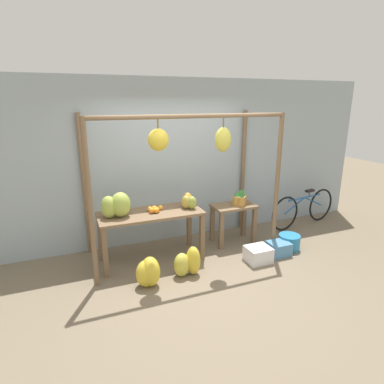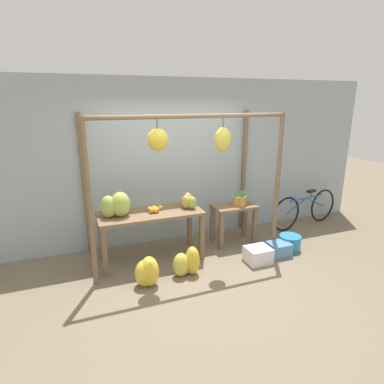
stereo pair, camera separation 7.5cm
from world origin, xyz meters
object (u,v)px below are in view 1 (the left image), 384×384
(papaya_pile, at_px, (188,201))
(fruit_crate_purple, at_px, (279,248))
(blue_bucket, at_px, (289,242))
(fruit_crate_white, at_px, (258,254))
(orange_pile, at_px, (155,209))
(pineapple_cluster, at_px, (240,199))
(banana_pile_ground_right, at_px, (188,263))
(banana_pile_ground_left, at_px, (148,273))
(parked_bicycle, at_px, (304,208))
(banana_pile_on_table, at_px, (116,206))

(papaya_pile, bearing_deg, fruit_crate_purple, -24.38)
(blue_bucket, bearing_deg, fruit_crate_white, -165.83)
(fruit_crate_purple, bearing_deg, fruit_crate_white, -170.70)
(orange_pile, relative_size, fruit_crate_purple, 0.74)
(pineapple_cluster, distance_m, fruit_crate_white, 1.02)
(orange_pile, height_order, fruit_crate_white, orange_pile)
(orange_pile, height_order, banana_pile_ground_right, orange_pile)
(banana_pile_ground_left, distance_m, fruit_crate_white, 1.77)
(pineapple_cluster, xyz_separation_m, parked_bicycle, (1.61, 0.23, -0.45))
(banana_pile_ground_right, bearing_deg, banana_pile_on_table, 143.34)
(banana_pile_on_table, distance_m, banana_pile_ground_left, 1.07)
(blue_bucket, distance_m, parked_bicycle, 1.25)
(banana_pile_ground_left, height_order, papaya_pile, papaya_pile)
(orange_pile, xyz_separation_m, parked_bicycle, (3.13, 0.29, -0.47))
(orange_pile, bearing_deg, parked_bicycle, 5.24)
(fruit_crate_white, distance_m, blue_bucket, 0.76)
(orange_pile, distance_m, blue_bucket, 2.35)
(banana_pile_on_table, xyz_separation_m, blue_bucket, (2.76, -0.49, -0.84))
(fruit_crate_white, xyz_separation_m, fruit_crate_purple, (0.44, 0.07, -0.01))
(pineapple_cluster, bearing_deg, blue_bucket, -39.90)
(blue_bucket, bearing_deg, papaya_pile, 163.23)
(banana_pile_ground_left, bearing_deg, blue_bucket, 5.02)
(banana_pile_ground_right, relative_size, papaya_pile, 1.29)
(banana_pile_ground_left, relative_size, banana_pile_ground_right, 0.94)
(orange_pile, distance_m, pineapple_cluster, 1.53)
(orange_pile, distance_m, papaya_pile, 0.56)
(pineapple_cluster, relative_size, fruit_crate_white, 0.82)
(papaya_pile, bearing_deg, banana_pile_ground_right, -112.12)
(parked_bicycle, xyz_separation_m, fruit_crate_purple, (-1.24, -0.90, -0.25))
(banana_pile_ground_right, relative_size, blue_bucket, 1.26)
(fruit_crate_white, bearing_deg, banana_pile_ground_right, 178.43)
(banana_pile_on_table, relative_size, banana_pile_ground_right, 1.14)
(banana_pile_on_table, height_order, banana_pile_ground_right, banana_pile_on_table)
(banana_pile_ground_right, relative_size, fruit_crate_white, 1.21)
(papaya_pile, bearing_deg, fruit_crate_white, -37.04)
(banana_pile_on_table, xyz_separation_m, banana_pile_ground_left, (0.26, -0.70, -0.77))
(banana_pile_ground_left, bearing_deg, orange_pile, 66.35)
(banana_pile_ground_left, distance_m, parked_bicycle, 3.59)
(fruit_crate_purple, bearing_deg, banana_pile_ground_right, -178.57)
(orange_pile, xyz_separation_m, fruit_crate_white, (1.45, -0.68, -0.71))
(banana_pile_ground_left, relative_size, parked_bicycle, 0.25)
(banana_pile_on_table, xyz_separation_m, banana_pile_ground_right, (0.86, -0.64, -0.77))
(blue_bucket, height_order, parked_bicycle, parked_bicycle)
(blue_bucket, bearing_deg, orange_pile, 167.25)
(pineapple_cluster, relative_size, banana_pile_ground_left, 0.72)
(orange_pile, height_order, parked_bicycle, orange_pile)
(parked_bicycle, bearing_deg, banana_pile_ground_right, -161.77)
(orange_pile, distance_m, parked_bicycle, 3.18)
(banana_pile_on_table, distance_m, papaya_pile, 1.12)
(banana_pile_ground_right, bearing_deg, fruit_crate_purple, 1.43)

